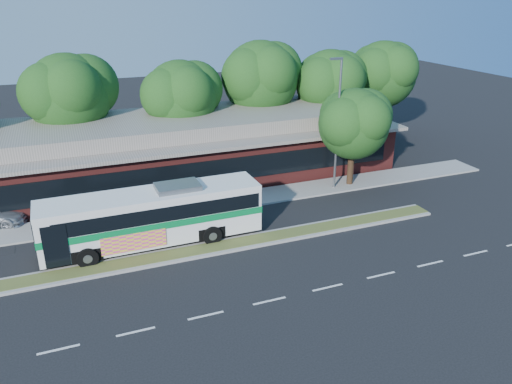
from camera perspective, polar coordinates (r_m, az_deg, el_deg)
ground at (r=27.15m, az=-2.60°, el=-6.75°), size 120.00×120.00×0.00m
median_strip at (r=27.61m, az=-3.01°, el=-6.05°), size 26.00×1.10×0.15m
sidewalk at (r=32.63m, az=-6.28°, el=-1.56°), size 44.00×2.60×0.12m
plaza_building at (r=37.94m, az=-9.11°, el=5.06°), size 33.20×11.20×4.45m
lamp_post at (r=34.27m, az=9.29°, el=8.02°), size 0.93×0.18×9.07m
tree_bg_b at (r=39.31m, az=-20.05°, el=10.65°), size 6.69×6.00×9.00m
tree_bg_c at (r=39.44m, az=-8.11°, el=10.97°), size 6.24×5.60×8.26m
tree_bg_d at (r=42.39m, az=1.00°, el=13.09°), size 6.91×6.20×9.37m
tree_bg_e at (r=44.23m, az=8.85°, el=12.33°), size 6.47×5.80×8.50m
tree_bg_f at (r=48.26m, az=14.63°, el=13.08°), size 6.69×6.00×8.92m
transit_bus at (r=27.62m, az=-11.64°, el=-2.38°), size 11.91×2.90×3.33m
sidewalk_tree at (r=35.53m, az=11.52°, el=7.90°), size 5.45×4.89×6.95m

